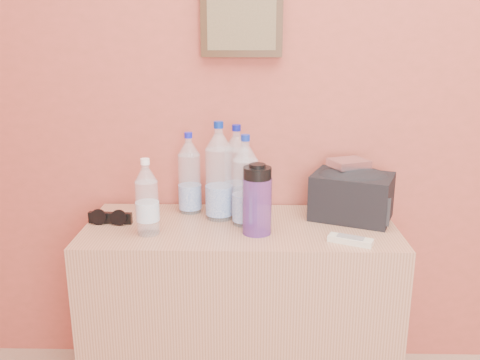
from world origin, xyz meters
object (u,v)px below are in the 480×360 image
pet_large_b (237,174)px  pet_large_d (245,185)px  dresser (240,311)px  pet_large_a (189,177)px  toiletry_bag (352,194)px  sunglasses (110,218)px  ac_remote (350,240)px  nalgene_bottle (257,200)px  pet_small (147,201)px  foil_packet (349,163)px  pet_large_c (219,176)px

pet_large_b → pet_large_d: (0.03, -0.13, -0.01)m
dresser → pet_large_a: bearing=143.4°
pet_large_a → toiletry_bag: (0.61, -0.06, -0.04)m
sunglasses → ac_remote: size_ratio=1.10×
sunglasses → nalgene_bottle: bearing=-4.6°
pet_small → toiletry_bag: 0.74m
toiletry_bag → foil_packet: foil_packet is taller
toiletry_bag → dresser: bearing=-146.0°
pet_large_a → pet_large_b: 0.18m
pet_large_c → nalgene_bottle: pet_large_c is taller
dresser → pet_large_a: size_ratio=3.58×
pet_large_d → foil_packet: 0.40m
pet_small → toiletry_bag: (0.72, 0.17, -0.02)m
pet_large_b → pet_large_d: bearing=-74.8°
pet_small → dresser: bearing=15.2°
pet_large_b → toiletry_bag: pet_large_b is taller
dresser → pet_large_c: size_ratio=3.06×
pet_large_a → sunglasses: size_ratio=1.95×
dresser → ac_remote: (0.37, -0.15, 0.36)m
pet_small → nalgene_bottle: size_ratio=1.08×
ac_remote → nalgene_bottle: bearing=-170.4°
nalgene_bottle → toiletry_bag: bearing=24.1°
dresser → pet_large_b: 0.52m
pet_large_a → toiletry_bag: pet_large_a is taller
foil_packet → pet_large_d: bearing=-165.7°
pet_large_d → toiletry_bag: (0.39, 0.07, -0.05)m
pet_large_a → pet_large_b: pet_large_b is taller
sunglasses → ac_remote: sunglasses is taller
pet_small → nalgene_bottle: (0.37, 0.01, 0.00)m
ac_remote → pet_small: bearing=-161.0°
pet_small → foil_packet: bearing=15.5°
pet_large_b → toiletry_bag: (0.43, -0.06, -0.06)m
dresser → pet_large_d: (0.02, 0.02, 0.49)m
sunglasses → foil_packet: bearing=10.8°
pet_large_d → toiletry_bag: bearing=10.3°
pet_large_a → pet_small: pet_large_a is taller
dresser → foil_packet: 0.69m
pet_large_d → ac_remote: pet_large_d is taller
pet_large_b → pet_large_d: pet_large_b is taller
pet_large_d → ac_remote: 0.41m
pet_large_d → ac_remote: (0.35, -0.17, -0.14)m
pet_large_a → ac_remote: bearing=-28.1°
dresser → pet_small: 0.57m
pet_large_a → nalgene_bottle: bearing=-40.3°
nalgene_bottle → toiletry_bag: size_ratio=0.87×
pet_large_c → toiletry_bag: (0.49, 0.01, -0.07)m
pet_large_d → ac_remote: bearing=-25.9°
dresser → pet_small: size_ratio=4.20×
pet_large_b → ac_remote: bearing=-37.8°
pet_large_a → pet_large_d: bearing=-31.4°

